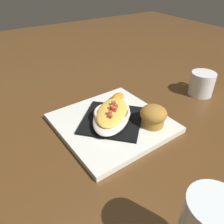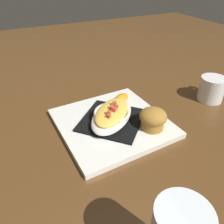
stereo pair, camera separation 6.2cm
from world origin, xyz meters
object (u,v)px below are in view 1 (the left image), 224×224
square_plate (112,123)px  gratin_dish (112,114)px  muffin (153,116)px  coffee_mug (201,85)px  orange_garnish (117,98)px  stemmed_glass (208,223)px

square_plate → gratin_dish: (-0.00, -0.00, 0.03)m
square_plate → gratin_dish: size_ratio=1.45×
muffin → coffee_mug: 0.29m
muffin → orange_garnish: size_ratio=1.07×
square_plate → muffin: bearing=-42.0°
orange_garnish → stemmed_glass: stemmed_glass is taller
orange_garnish → square_plate: bearing=-131.3°
gratin_dish → stemmed_glass: stemmed_glass is taller
muffin → coffee_mug: bearing=12.6°
muffin → orange_garnish: (-0.01, 0.16, -0.02)m
coffee_mug → stemmed_glass: (-0.44, -0.35, 0.07)m
coffee_mug → muffin: bearing=-167.4°
gratin_dish → orange_garnish: gratin_dish is taller
stemmed_glass → coffee_mug: bearing=38.2°
square_plate → stemmed_glass: (-0.08, -0.36, 0.09)m
orange_garnish → stemmed_glass: (-0.15, -0.45, 0.08)m
muffin → coffee_mug: (0.28, 0.06, -0.01)m
gratin_dish → orange_garnish: (0.07, 0.08, -0.01)m
gratin_dish → muffin: size_ratio=2.75×
orange_garnish → stemmed_glass: bearing=-109.1°
muffin → orange_garnish: 0.16m
gratin_dish → coffee_mug: 0.36m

